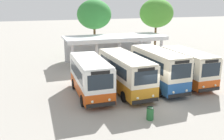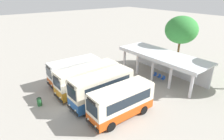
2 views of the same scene
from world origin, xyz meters
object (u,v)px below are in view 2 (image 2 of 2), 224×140
at_px(city_bus_fourth_amber, 121,101).
at_px(litter_bin_apron, 39,102).
at_px(city_bus_nearest_orange, 74,70).
at_px(city_bus_middle_cream, 102,87).
at_px(waiting_chair_middle_seat, 163,78).
at_px(waiting_chair_second_from_end, 159,76).
at_px(waiting_chair_end_by_column, 155,75).
at_px(city_bus_second_in_row, 88,78).

bearing_deg(city_bus_fourth_amber, litter_bin_apron, -139.82).
height_order(city_bus_nearest_orange, litter_bin_apron, city_bus_nearest_orange).
height_order(city_bus_middle_cream, waiting_chair_middle_seat, city_bus_middle_cream).
distance_m(waiting_chair_second_from_end, litter_bin_apron, 15.37).
distance_m(waiting_chair_end_by_column, waiting_chair_middle_seat, 1.45).
bearing_deg(city_bus_fourth_amber, city_bus_second_in_row, 179.31).
bearing_deg(city_bus_fourth_amber, waiting_chair_middle_seat, 104.36).
relative_size(city_bus_second_in_row, city_bus_middle_cream, 1.10).
relative_size(city_bus_fourth_amber, waiting_chair_middle_seat, 7.70).
relative_size(city_bus_nearest_orange, waiting_chair_middle_seat, 7.85).
distance_m(waiting_chair_middle_seat, litter_bin_apron, 15.50).
bearing_deg(waiting_chair_middle_seat, city_bus_middle_cream, -94.60).
relative_size(city_bus_second_in_row, litter_bin_apron, 8.75).
relative_size(city_bus_middle_cream, waiting_chair_second_from_end, 8.33).
relative_size(city_bus_second_in_row, waiting_chair_end_by_column, 9.16).
height_order(city_bus_fourth_amber, litter_bin_apron, city_bus_fourth_amber).
bearing_deg(city_bus_middle_cream, city_bus_second_in_row, 177.36).
bearing_deg(litter_bin_apron, city_bus_fourth_amber, 40.18).
xyz_separation_m(city_bus_second_in_row, litter_bin_apron, (-0.45, -5.72, -1.30)).
bearing_deg(city_bus_nearest_orange, waiting_chair_second_from_end, 56.36).
xyz_separation_m(waiting_chair_end_by_column, waiting_chair_middle_seat, (1.45, -0.04, 0.00)).
bearing_deg(litter_bin_apron, city_bus_middle_cream, 57.40).
bearing_deg(litter_bin_apron, waiting_chair_middle_seat, 73.84).
height_order(city_bus_middle_cream, city_bus_fourth_amber, city_bus_middle_cream).
distance_m(city_bus_nearest_orange, city_bus_fourth_amber, 9.35).
height_order(city_bus_middle_cream, litter_bin_apron, city_bus_middle_cream).
height_order(city_bus_middle_cream, waiting_chair_end_by_column, city_bus_middle_cream).
bearing_deg(city_bus_second_in_row, city_bus_nearest_orange, -176.67).
xyz_separation_m(city_bus_fourth_amber, litter_bin_apron, (-6.68, -5.64, -1.29)).
bearing_deg(waiting_chair_middle_seat, waiting_chair_end_by_column, 178.51).
height_order(city_bus_nearest_orange, waiting_chair_second_from_end, city_bus_nearest_orange).
bearing_deg(litter_bin_apron, city_bus_nearest_orange, 115.73).
relative_size(city_bus_fourth_amber, waiting_chair_second_from_end, 7.70).
bearing_deg(litter_bin_apron, waiting_chair_second_from_end, 76.49).
bearing_deg(city_bus_middle_cream, waiting_chair_second_from_end, 89.84).
relative_size(waiting_chair_end_by_column, waiting_chair_second_from_end, 1.00).
distance_m(city_bus_nearest_orange, litter_bin_apron, 6.28).
relative_size(waiting_chair_second_from_end, waiting_chair_middle_seat, 1.00).
xyz_separation_m(waiting_chair_middle_seat, litter_bin_apron, (-4.31, -14.89, -0.07)).
relative_size(city_bus_middle_cream, waiting_chair_middle_seat, 8.33).
height_order(city_bus_nearest_orange, city_bus_second_in_row, city_bus_second_in_row).
relative_size(city_bus_nearest_orange, waiting_chair_end_by_column, 7.85).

